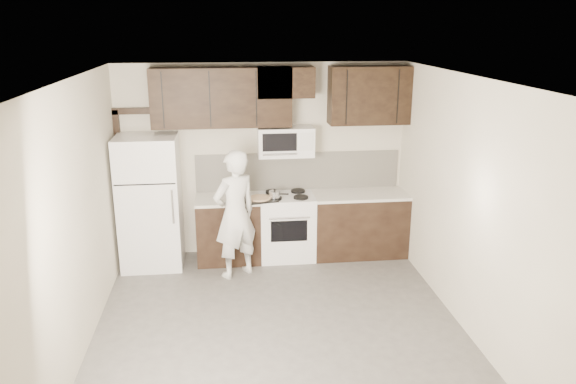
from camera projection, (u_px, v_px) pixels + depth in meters
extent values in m
plane|color=#4E4C49|center=(279.00, 328.00, 6.16)|extent=(4.50, 4.50, 0.00)
plane|color=#BBB39F|center=(263.00, 160.00, 7.91)|extent=(4.00, 0.00, 4.00)
plane|color=white|center=(278.00, 78.00, 5.37)|extent=(4.50, 4.50, 0.00)
cube|color=black|center=(229.00, 230.00, 7.82)|extent=(0.87, 0.62, 0.87)
cube|color=black|center=(359.00, 225.00, 8.02)|extent=(1.32, 0.62, 0.87)
cube|color=silver|center=(228.00, 199.00, 7.69)|extent=(0.87, 0.64, 0.04)
cube|color=silver|center=(360.00, 194.00, 7.89)|extent=(1.32, 0.64, 0.04)
cube|color=white|center=(287.00, 227.00, 7.91)|extent=(0.76, 0.62, 0.89)
cube|color=white|center=(287.00, 196.00, 7.77)|extent=(0.76, 0.62, 0.02)
cube|color=black|center=(289.00, 231.00, 7.60)|extent=(0.50, 0.01, 0.30)
cylinder|color=silver|center=(289.00, 218.00, 7.51)|extent=(0.55, 0.02, 0.02)
cylinder|color=black|center=(275.00, 198.00, 7.61)|extent=(0.20, 0.20, 0.03)
cylinder|color=black|center=(301.00, 197.00, 7.64)|extent=(0.20, 0.20, 0.03)
cylinder|color=black|center=(273.00, 192.00, 7.89)|extent=(0.20, 0.20, 0.03)
cylinder|color=black|center=(298.00, 191.00, 7.93)|extent=(0.20, 0.20, 0.03)
cube|color=beige|center=(298.00, 171.00, 8.00)|extent=(2.90, 0.02, 0.54)
cube|color=black|center=(222.00, 97.00, 7.41)|extent=(1.85, 0.35, 0.78)
cube|color=black|center=(369.00, 95.00, 7.63)|extent=(1.10, 0.35, 0.78)
cube|color=black|center=(285.00, 82.00, 7.45)|extent=(0.76, 0.35, 0.40)
cube|color=white|center=(286.00, 141.00, 7.67)|extent=(0.76, 0.38, 0.40)
cube|color=black|center=(280.00, 142.00, 7.46)|extent=(0.46, 0.01, 0.24)
cube|color=silver|center=(306.00, 142.00, 7.50)|extent=(0.18, 0.01, 0.24)
cylinder|color=silver|center=(280.00, 154.00, 7.49)|extent=(0.46, 0.02, 0.02)
cube|color=white|center=(150.00, 202.00, 7.52)|extent=(0.80, 0.72, 1.80)
cube|color=black|center=(145.00, 185.00, 7.08)|extent=(0.77, 0.01, 0.02)
cylinder|color=silver|center=(173.00, 207.00, 7.18)|extent=(0.03, 0.03, 0.45)
cube|color=black|center=(122.00, 186.00, 7.74)|extent=(0.08, 0.08, 2.10)
cube|color=black|center=(131.00, 111.00, 7.46)|extent=(0.50, 0.08, 0.08)
cylinder|color=silver|center=(275.00, 195.00, 7.59)|extent=(0.15, 0.15, 0.12)
sphere|color=black|center=(275.00, 190.00, 7.57)|extent=(0.03, 0.03, 0.03)
cylinder|color=black|center=(283.00, 194.00, 7.58)|extent=(0.15, 0.05, 0.02)
cube|color=black|center=(260.00, 199.00, 7.56)|extent=(0.50, 0.42, 0.02)
cylinder|color=beige|center=(260.00, 198.00, 7.55)|extent=(0.35, 0.35, 0.02)
imported|color=silver|center=(235.00, 214.00, 7.21)|extent=(0.74, 0.67, 1.70)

